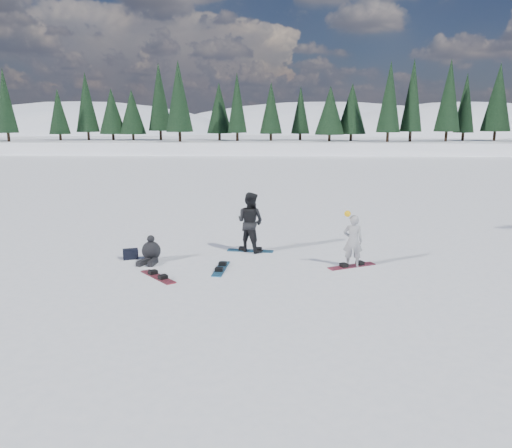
# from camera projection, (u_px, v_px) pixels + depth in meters

# --- Properties ---
(ground) EXTENTS (420.00, 420.00, 0.00)m
(ground) POSITION_uv_depth(u_px,v_px,m) (248.00, 274.00, 13.81)
(ground) COLOR white
(ground) RESTS_ON ground
(alpine_backdrop) EXTENTS (412.50, 227.00, 53.20)m
(alpine_backdrop) POSITION_uv_depth(u_px,v_px,m) (245.00, 167.00, 202.19)
(alpine_backdrop) COLOR white
(alpine_backdrop) RESTS_ON ground
(snowboarder_woman) EXTENTS (0.60, 0.44, 1.68)m
(snowboarder_woman) POSITION_uv_depth(u_px,v_px,m) (353.00, 240.00, 14.37)
(snowboarder_woman) COLOR #A9A8AE
(snowboarder_woman) RESTS_ON ground
(snowboarder_man) EXTENTS (1.19, 1.12, 1.94)m
(snowboarder_man) POSITION_uv_depth(u_px,v_px,m) (250.00, 222.00, 16.06)
(snowboarder_man) COLOR black
(snowboarder_man) RESTS_ON ground
(seated_rider) EXTENTS (0.67, 1.00, 0.80)m
(seated_rider) POSITION_uv_depth(u_px,v_px,m) (151.00, 251.00, 15.02)
(seated_rider) COLOR black
(seated_rider) RESTS_ON ground
(gear_bag) EXTENTS (0.52, 0.43, 0.30)m
(gear_bag) POSITION_uv_depth(u_px,v_px,m) (131.00, 254.00, 15.33)
(gear_bag) COLOR black
(gear_bag) RESTS_ON ground
(snowboard_woman) EXTENTS (1.47, 0.91, 0.03)m
(snowboard_woman) POSITION_uv_depth(u_px,v_px,m) (352.00, 266.00, 14.53)
(snowboard_woman) COLOR maroon
(snowboard_woman) RESTS_ON ground
(snowboard_man) EXTENTS (1.52, 0.45, 0.03)m
(snowboard_man) POSITION_uv_depth(u_px,v_px,m) (250.00, 251.00, 16.25)
(snowboard_man) COLOR #185C88
(snowboard_man) RESTS_ON ground
(snowboard_loose_a) EXTENTS (0.39, 1.52, 0.03)m
(snowboard_loose_a) POSITION_uv_depth(u_px,v_px,m) (221.00, 269.00, 14.27)
(snowboard_loose_a) COLOR #1A6294
(snowboard_loose_a) RESTS_ON ground
(snowboard_loose_b) EXTENTS (1.20, 1.31, 0.03)m
(snowboard_loose_b) POSITION_uv_depth(u_px,v_px,m) (158.00, 277.00, 13.53)
(snowboard_loose_b) COLOR maroon
(snowboard_loose_b) RESTS_ON ground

